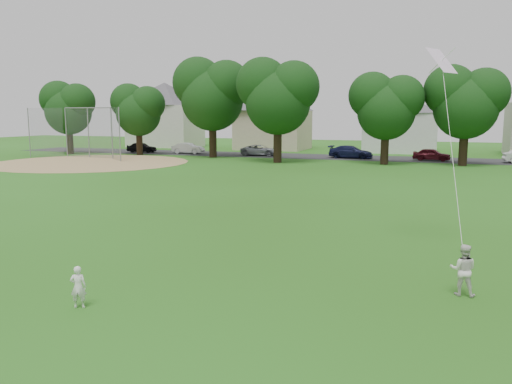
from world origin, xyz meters
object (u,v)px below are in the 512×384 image
(baseball_backstop, at_px, (84,133))
(older_boy, at_px, (463,270))
(toddler, at_px, (78,287))
(kite, at_px, (451,146))

(baseball_backstop, bearing_deg, older_boy, -40.40)
(toddler, height_order, baseball_backstop, baseball_backstop)
(toddler, distance_m, baseball_backstop, 42.92)
(toddler, relative_size, older_boy, 0.77)
(kite, bearing_deg, toddler, -141.87)
(kite, height_order, baseball_backstop, kite)
(toddler, relative_size, baseball_backstop, 0.08)
(older_boy, xyz_separation_m, baseball_backstop, (-34.86, 29.67, 1.93))
(kite, bearing_deg, baseball_backstop, 141.50)
(older_boy, xyz_separation_m, kite, (-0.38, 2.24, 2.81))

